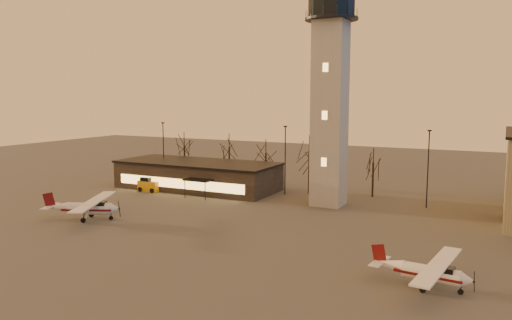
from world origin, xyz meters
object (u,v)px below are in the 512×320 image
at_px(control_tower, 330,81).
at_px(service_cart, 150,186).
at_px(cessna_rear, 91,210).
at_px(cessna_front, 433,276).
at_px(terminal, 198,175).

height_order(control_tower, service_cart, control_tower).
xyz_separation_m(cessna_rear, service_cart, (-5.24, 17.30, -0.30)).
xyz_separation_m(cessna_front, cessna_rear, (-38.63, 4.22, 0.16)).
relative_size(terminal, cessna_front, 2.47).
bearing_deg(control_tower, service_cart, -173.77).
distance_m(control_tower, cessna_rear, 33.72).
bearing_deg(cessna_rear, cessna_front, -31.50).
bearing_deg(control_tower, terminal, 174.85).
relative_size(cessna_rear, service_cart, 3.33).
relative_size(control_tower, service_cart, 9.48).
relative_size(control_tower, cessna_front, 3.16).
height_order(control_tower, cessna_front, control_tower).
height_order(terminal, service_cart, terminal).
relative_size(terminal, cessna_rear, 2.22).
xyz_separation_m(cessna_front, service_cart, (-43.87, 21.53, -0.14)).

